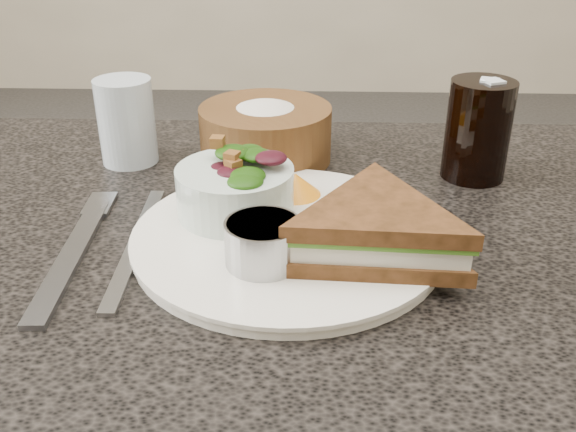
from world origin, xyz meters
The scene contains 10 objects.
dinner_plate centered at (0.00, 0.00, 0.76)m, with size 0.29×0.29×0.01m, color white.
sandwich centered at (0.07, -0.04, 0.79)m, with size 0.19×0.19×0.05m, color brown, non-canonical shape.
salad_bowl centered at (-0.06, 0.04, 0.80)m, with size 0.12×0.12×0.07m, color silver, non-canonical shape.
dressing_ramekin centered at (-0.02, -0.05, 0.78)m, with size 0.07×0.07×0.04m, color #97989B.
orange_wedge centered at (0.00, 0.08, 0.77)m, with size 0.06×0.06×0.02m, color orange.
fork centered at (-0.20, -0.03, 0.75)m, with size 0.02×0.21×0.01m, color #90939C.
knife centered at (-0.15, -0.01, 0.75)m, with size 0.01×0.22×0.00m, color #A4A5A9.
bread_basket centered at (-0.04, 0.21, 0.80)m, with size 0.16×0.16×0.09m, color brown, non-canonical shape.
cola_glass centered at (0.20, 0.17, 0.81)m, with size 0.07×0.07×0.13m, color black, non-canonical shape.
water_glass centered at (-0.21, 0.20, 0.80)m, with size 0.07×0.07×0.10m, color silver.
Camera 1 is at (0.01, -0.53, 1.06)m, focal length 40.00 mm.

